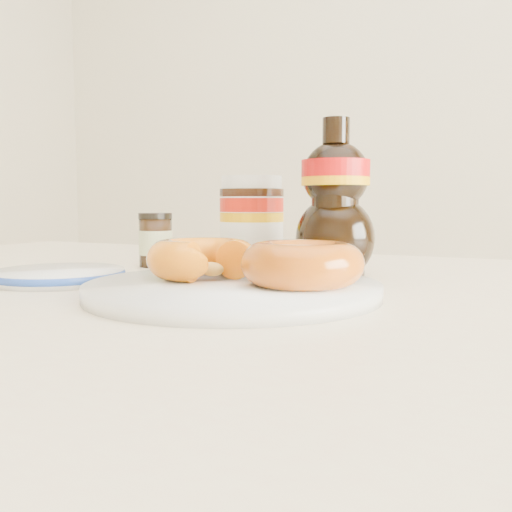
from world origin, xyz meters
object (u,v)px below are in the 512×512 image
at_px(donut_bitten, 202,259).
at_px(syrup_bottle, 335,198).
at_px(donut_whole, 302,264).
at_px(dark_jar, 156,240).
at_px(dining_table, 208,360).
at_px(nutella_jar, 252,218).
at_px(blue_rim_saucer, 59,275).
at_px(plate, 233,289).

distance_m(donut_bitten, syrup_bottle, 0.20).
xyz_separation_m(donut_whole, dark_jar, (-0.29, 0.17, 0.00)).
distance_m(dining_table, nutella_jar, 0.25).
relative_size(nutella_jar, syrup_bottle, 0.66).
relative_size(dining_table, dark_jar, 18.50).
height_order(donut_whole, dark_jar, dark_jar).
bearing_deg(donut_whole, blue_rim_saucer, -178.32).
bearing_deg(dining_table, dark_jar, 141.77).
height_order(syrup_bottle, dark_jar, syrup_bottle).
bearing_deg(syrup_bottle, donut_whole, -80.78).
distance_m(donut_bitten, donut_whole, 0.11).
bearing_deg(donut_whole, donut_bitten, 177.00).
relative_size(syrup_bottle, dark_jar, 2.53).
xyz_separation_m(donut_whole, syrup_bottle, (-0.03, 0.18, 0.06)).
height_order(donut_whole, blue_rim_saucer, donut_whole).
relative_size(donut_bitten, donut_whole, 0.98).
relative_size(nutella_jar, dark_jar, 1.68).
relative_size(plate, syrup_bottle, 1.47).
bearing_deg(nutella_jar, syrup_bottle, -19.84).
distance_m(plate, nutella_jar, 0.27).
distance_m(syrup_bottle, blue_rim_saucer, 0.34).
distance_m(plate, blue_rim_saucer, 0.22).
relative_size(donut_whole, nutella_jar, 0.89).
relative_size(dark_jar, blue_rim_saucer, 0.52).
distance_m(dining_table, blue_rim_saucer, 0.19).
xyz_separation_m(donut_bitten, blue_rim_saucer, (-0.18, -0.01, -0.03)).
bearing_deg(plate, blue_rim_saucer, 179.80).
distance_m(donut_bitten, blue_rim_saucer, 0.18).
bearing_deg(dark_jar, plate, -39.01).
bearing_deg(nutella_jar, donut_bitten, -75.79).
relative_size(donut_bitten, blue_rim_saucer, 0.76).
height_order(plate, dark_jar, dark_jar).
height_order(donut_bitten, syrup_bottle, syrup_bottle).
bearing_deg(dining_table, nutella_jar, 102.07).
height_order(donut_bitten, blue_rim_saucer, donut_bitten).
height_order(dining_table, donut_bitten, donut_bitten).
bearing_deg(nutella_jar, plate, -67.32).
xyz_separation_m(dining_table, nutella_jar, (-0.04, 0.19, 0.15)).
distance_m(donut_whole, blue_rim_saucer, 0.29).
height_order(dining_table, syrup_bottle, syrup_bottle).
height_order(donut_bitten, dark_jar, dark_jar).
relative_size(plate, donut_bitten, 2.53).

